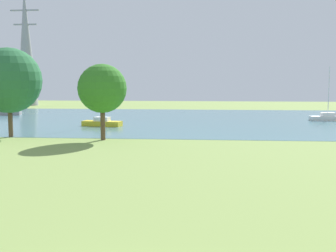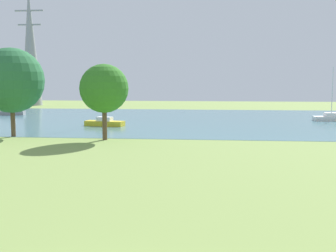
{
  "view_description": "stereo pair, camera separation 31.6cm",
  "coord_description": "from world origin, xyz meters",
  "views": [
    {
      "loc": [
        2.67,
        -8.84,
        5.58
      ],
      "look_at": [
        0.38,
        16.81,
        2.74
      ],
      "focal_mm": 44.6,
      "sensor_mm": 36.0,
      "label": 1
    },
    {
      "loc": [
        2.98,
        -8.81,
        5.58
      ],
      "look_at": [
        0.38,
        16.81,
        2.74
      ],
      "focal_mm": 44.6,
      "sensor_mm": 36.0,
      "label": 2
    }
  ],
  "objects": [
    {
      "name": "ground_plane",
      "position": [
        0.0,
        22.0,
        0.0
      ],
      "size": [
        160.0,
        160.0,
        0.0
      ],
      "primitive_type": "plane",
      "color": "#7F994C"
    },
    {
      "name": "tree_east_near",
      "position": [
        -16.4,
        30.4,
        5.54
      ],
      "size": [
        6.37,
        6.37,
        8.73
      ],
      "color": "brown",
      "rests_on": "ground"
    },
    {
      "name": "water_surface",
      "position": [
        0.0,
        50.0,
        0.01
      ],
      "size": [
        140.0,
        40.0,
        0.02
      ],
      "primitive_type": "cube",
      "color": "slate",
      "rests_on": "ground"
    },
    {
      "name": "sailboat_gray",
      "position": [
        -29.08,
        54.87,
        0.47
      ],
      "size": [
        4.98,
        2.24,
        7.27
      ],
      "color": "gray",
      "rests_on": "water_surface"
    },
    {
      "name": "tree_east_far",
      "position": [
        -6.84,
        29.19,
        4.79
      ],
      "size": [
        4.55,
        4.55,
        7.08
      ],
      "color": "brown",
      "rests_on": "ground"
    },
    {
      "name": "sailboat_white",
      "position": [
        19.56,
        50.21,
        0.47
      ],
      "size": [
        4.94,
        2.03,
        7.39
      ],
      "color": "white",
      "rests_on": "water_surface"
    },
    {
      "name": "sailboat_yellow",
      "position": [
        -9.82,
        40.74,
        0.47
      ],
      "size": [
        4.99,
        2.34,
        7.34
      ],
      "color": "yellow",
      "rests_on": "water_surface"
    },
    {
      "name": "electricity_pylon",
      "position": [
        -36.43,
        80.35,
        12.88
      ],
      "size": [
        6.4,
        4.4,
        25.74
      ],
      "color": "gray",
      "rests_on": "ground"
    }
  ]
}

